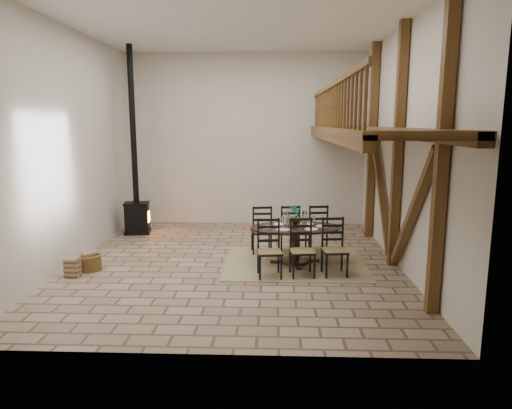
{
  "coord_description": "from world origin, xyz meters",
  "views": [
    {
      "loc": [
        0.83,
        -9.53,
        3.01
      ],
      "look_at": [
        0.44,
        0.4,
        1.22
      ],
      "focal_mm": 32.0,
      "sensor_mm": 36.0,
      "label": 1
    }
  ],
  "objects_px": {
    "dining_table": "(295,244)",
    "wood_stove": "(136,193)",
    "log_stack": "(72,267)",
    "log_basket": "(90,262)"
  },
  "relations": [
    {
      "from": "wood_stove",
      "to": "log_basket",
      "type": "height_order",
      "value": "wood_stove"
    },
    {
      "from": "dining_table",
      "to": "log_stack",
      "type": "distance_m",
      "value": 4.56
    },
    {
      "from": "dining_table",
      "to": "wood_stove",
      "type": "bearing_deg",
      "value": 141.93
    },
    {
      "from": "wood_stove",
      "to": "log_stack",
      "type": "height_order",
      "value": "wood_stove"
    },
    {
      "from": "wood_stove",
      "to": "log_basket",
      "type": "distance_m",
      "value": 3.32
    },
    {
      "from": "dining_table",
      "to": "wood_stove",
      "type": "relative_size",
      "value": 0.48
    },
    {
      "from": "wood_stove",
      "to": "log_stack",
      "type": "relative_size",
      "value": 12.56
    },
    {
      "from": "wood_stove",
      "to": "log_basket",
      "type": "xyz_separation_m",
      "value": [
        -0.06,
        -3.18,
        -0.95
      ]
    },
    {
      "from": "dining_table",
      "to": "log_basket",
      "type": "xyz_separation_m",
      "value": [
        -4.26,
        -0.63,
        -0.25
      ]
    },
    {
      "from": "log_basket",
      "to": "log_stack",
      "type": "bearing_deg",
      "value": -111.02
    }
  ]
}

